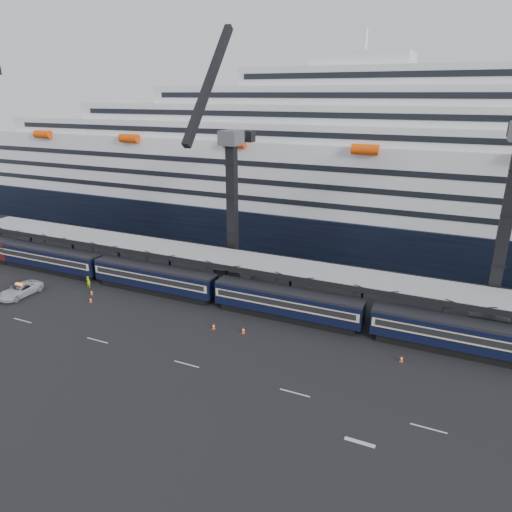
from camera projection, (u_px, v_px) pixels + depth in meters
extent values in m
plane|color=black|center=(327.00, 375.00, 45.91)|extent=(260.00, 260.00, 0.00)
cube|color=beige|center=(23.00, 320.00, 56.98)|extent=(3.00, 0.15, 0.02)
cube|color=beige|center=(97.00, 340.00, 52.39)|extent=(3.00, 0.15, 0.02)
cube|color=beige|center=(187.00, 364.00, 47.81)|extent=(3.00, 0.15, 0.02)
cube|color=beige|center=(295.00, 393.00, 43.23)|extent=(3.00, 0.15, 0.02)
cube|color=beige|center=(429.00, 428.00, 38.64)|extent=(3.00, 0.15, 0.02)
cube|color=beige|center=(360.00, 442.00, 37.11)|extent=(2.50, 0.40, 0.02)
cube|color=black|center=(51.00, 268.00, 72.69)|extent=(17.48, 2.40, 0.90)
cube|color=black|center=(50.00, 258.00, 72.09)|extent=(19.00, 2.80, 2.70)
cube|color=beige|center=(49.00, 256.00, 71.99)|extent=(18.62, 2.92, 1.05)
cube|color=black|center=(49.00, 256.00, 71.97)|extent=(17.86, 2.98, 0.70)
cube|color=black|center=(48.00, 249.00, 71.58)|extent=(19.00, 2.50, 0.35)
cube|color=black|center=(155.00, 289.00, 65.06)|extent=(17.48, 2.40, 0.90)
cube|color=black|center=(154.00, 277.00, 64.45)|extent=(19.00, 2.80, 2.70)
cube|color=beige|center=(154.00, 275.00, 64.35)|extent=(18.62, 2.92, 1.05)
cube|color=black|center=(154.00, 275.00, 64.33)|extent=(17.86, 2.98, 0.70)
cube|color=black|center=(153.00, 267.00, 63.94)|extent=(19.00, 2.50, 0.35)
cube|color=black|center=(287.00, 315.00, 57.42)|extent=(17.48, 2.40, 0.90)
cube|color=black|center=(287.00, 302.00, 56.81)|extent=(19.00, 2.80, 2.70)
cube|color=beige|center=(287.00, 300.00, 56.71)|extent=(18.62, 2.92, 1.05)
cube|color=black|center=(287.00, 300.00, 56.69)|extent=(17.86, 2.98, 0.70)
cube|color=black|center=(287.00, 291.00, 56.31)|extent=(19.00, 2.50, 0.35)
cube|color=black|center=(459.00, 349.00, 49.78)|extent=(17.48, 2.40, 0.90)
cube|color=black|center=(461.00, 335.00, 49.17)|extent=(19.00, 2.80, 2.70)
cube|color=beige|center=(461.00, 332.00, 49.07)|extent=(18.62, 2.92, 1.05)
cube|color=black|center=(462.00, 332.00, 49.06)|extent=(17.86, 2.98, 0.70)
cube|color=black|center=(463.00, 322.00, 48.67)|extent=(19.00, 2.50, 0.35)
cube|color=#9DA0A5|center=(360.00, 277.00, 56.14)|extent=(130.00, 6.00, 0.25)
cube|color=black|center=(354.00, 289.00, 53.66)|extent=(130.00, 0.25, 0.70)
cube|color=black|center=(365.00, 272.00, 58.82)|extent=(130.00, 0.25, 0.70)
cube|color=black|center=(3.00, 243.00, 77.55)|extent=(0.25, 0.25, 5.40)
cube|color=black|center=(30.00, 235.00, 82.37)|extent=(0.25, 0.25, 5.40)
cube|color=black|center=(46.00, 251.00, 73.73)|extent=(0.25, 0.25, 5.40)
cube|color=black|center=(72.00, 241.00, 78.55)|extent=(0.25, 0.25, 5.40)
cube|color=black|center=(94.00, 260.00, 69.91)|extent=(0.25, 0.25, 5.40)
cube|color=black|center=(118.00, 249.00, 74.73)|extent=(0.25, 0.25, 5.40)
cube|color=black|center=(148.00, 269.00, 66.09)|extent=(0.25, 0.25, 5.40)
cube|color=black|center=(170.00, 257.00, 70.91)|extent=(0.25, 0.25, 5.40)
cube|color=black|center=(208.00, 280.00, 62.27)|extent=(0.25, 0.25, 5.40)
cube|color=black|center=(227.00, 267.00, 67.09)|extent=(0.25, 0.25, 5.40)
cube|color=black|center=(276.00, 292.00, 58.46)|extent=(0.25, 0.25, 5.40)
cube|color=black|center=(291.00, 277.00, 63.27)|extent=(0.25, 0.25, 5.40)
cube|color=black|center=(353.00, 306.00, 54.64)|extent=(0.25, 0.25, 5.40)
cube|color=black|center=(363.00, 289.00, 59.46)|extent=(0.25, 0.25, 5.40)
cube|color=black|center=(442.00, 322.00, 50.82)|extent=(0.25, 0.25, 5.40)
cube|color=black|center=(445.00, 303.00, 55.64)|extent=(0.25, 0.25, 5.40)
cube|color=black|center=(395.00, 227.00, 84.31)|extent=(200.00, 28.00, 7.00)
cube|color=white|center=(401.00, 175.00, 81.11)|extent=(190.00, 26.88, 12.00)
cube|color=white|center=(405.00, 132.00, 78.58)|extent=(160.00, 24.64, 3.00)
cube|color=black|center=(395.00, 138.00, 67.94)|extent=(153.60, 0.12, 0.90)
cube|color=white|center=(407.00, 114.00, 77.57)|extent=(124.00, 21.84, 3.00)
cube|color=black|center=(399.00, 117.00, 68.13)|extent=(119.04, 0.12, 0.90)
cube|color=white|center=(409.00, 95.00, 76.56)|extent=(90.00, 19.04, 3.00)
cube|color=black|center=(402.00, 95.00, 68.32)|extent=(86.40, 0.12, 0.90)
cube|color=white|center=(411.00, 76.00, 75.55)|extent=(56.00, 16.24, 3.00)
cube|color=black|center=(405.00, 74.00, 68.52)|extent=(53.76, 0.12, 0.90)
cube|color=white|center=(364.00, 61.00, 77.76)|extent=(16.00, 12.00, 2.50)
cylinder|color=#FC4C07|center=(43.00, 134.00, 93.81)|extent=(4.00, 1.60, 1.60)
cylinder|color=#FC4C07|center=(129.00, 138.00, 85.41)|extent=(4.00, 1.60, 1.60)
cylinder|color=#FC4C07|center=(234.00, 143.00, 77.00)|extent=(4.00, 1.60, 1.60)
cylinder|color=#FC4C07|center=(365.00, 150.00, 68.60)|extent=(4.00, 1.60, 1.60)
cube|color=#45484C|center=(233.00, 272.00, 69.56)|extent=(4.50, 4.50, 2.00)
cube|color=black|center=(232.00, 209.00, 66.19)|extent=(1.30, 1.30, 18.00)
cube|color=#45484C|center=(231.00, 138.00, 62.82)|extent=(2.60, 3.20, 2.00)
cube|color=black|center=(209.00, 84.00, 55.52)|extent=(0.90, 12.26, 14.37)
cube|color=black|center=(239.00, 136.00, 64.99)|extent=(0.90, 5.04, 0.90)
cube|color=black|center=(247.00, 136.00, 67.22)|extent=(2.20, 1.60, 1.60)
cube|color=#45484C|center=(487.00, 319.00, 55.33)|extent=(4.50, 4.50, 2.00)
cube|color=black|center=(504.00, 232.00, 51.62)|extent=(1.30, 1.30, 20.00)
imported|color=silver|center=(20.00, 290.00, 63.68)|extent=(2.89, 6.20, 1.72)
imported|color=#B6DE0B|center=(88.00, 282.00, 66.43)|extent=(0.64, 0.42, 1.75)
cube|color=#FC4C07|center=(92.00, 294.00, 64.31)|extent=(0.35, 0.35, 0.04)
cone|color=#FC4C07|center=(92.00, 292.00, 64.19)|extent=(0.29, 0.29, 0.66)
cylinder|color=white|center=(92.00, 292.00, 64.19)|extent=(0.25, 0.25, 0.11)
cube|color=#FC4C07|center=(91.00, 302.00, 61.98)|extent=(0.35, 0.35, 0.04)
cone|color=#FC4C07|center=(91.00, 300.00, 61.87)|extent=(0.29, 0.29, 0.66)
cylinder|color=white|center=(91.00, 300.00, 61.87)|extent=(0.25, 0.25, 0.11)
cube|color=#FC4C07|center=(214.00, 329.00, 54.96)|extent=(0.37, 0.37, 0.04)
cone|color=#FC4C07|center=(214.00, 326.00, 54.84)|extent=(0.31, 0.31, 0.70)
cylinder|color=white|center=(214.00, 326.00, 54.84)|extent=(0.26, 0.26, 0.12)
cube|color=#FC4C07|center=(243.00, 333.00, 53.99)|extent=(0.41, 0.41, 0.04)
cone|color=#FC4C07|center=(243.00, 330.00, 53.85)|extent=(0.34, 0.34, 0.77)
cylinder|color=white|center=(243.00, 330.00, 53.85)|extent=(0.29, 0.29, 0.13)
cube|color=#FC4C07|center=(401.00, 361.00, 48.28)|extent=(0.36, 0.36, 0.04)
cone|color=#FC4C07|center=(402.00, 358.00, 48.15)|extent=(0.31, 0.31, 0.69)
cylinder|color=white|center=(402.00, 358.00, 48.15)|extent=(0.26, 0.26, 0.11)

